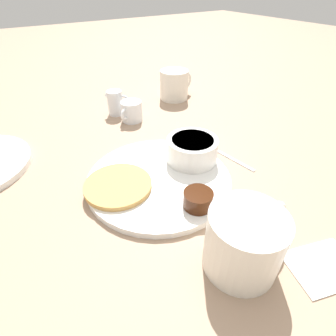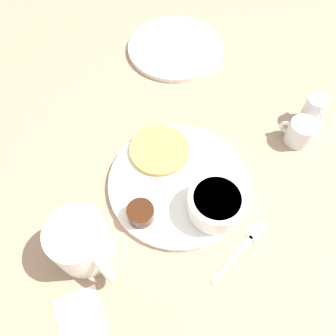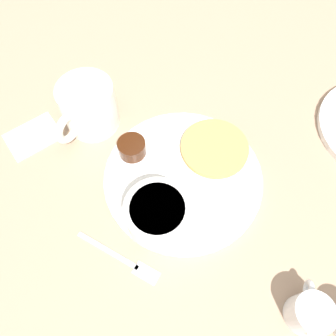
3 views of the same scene
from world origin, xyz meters
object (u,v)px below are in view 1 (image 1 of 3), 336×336
plate (159,179)px  coffee_mug (247,240)px  bowl (192,149)px  fork (220,152)px  creamer_pitcher_far (115,103)px  creamer_pitcher_near (132,111)px  second_mug (175,85)px

plate → coffee_mug: size_ratio=2.04×
bowl → fork: (-0.08, -0.00, -0.04)m
plate → bowl: 0.09m
plate → fork: (-0.16, -0.01, -0.00)m
creamer_pitcher_far → fork: bearing=109.6°
plate → creamer_pitcher_near: size_ratio=3.71×
bowl → creamer_pitcher_far: size_ratio=1.49×
creamer_pitcher_far → coffee_mug: bearing=84.6°
fork → creamer_pitcher_near: bearing=-69.8°
creamer_pitcher_near → coffee_mug: bearing=81.7°
coffee_mug → creamer_pitcher_near: bearing=-98.3°
creamer_pitcher_far → fork: (-0.11, 0.30, -0.03)m
coffee_mug → fork: 0.27m
creamer_pitcher_near → fork: 0.26m
plate → coffee_mug: bearing=91.9°
coffee_mug → fork: size_ratio=0.91×
creamer_pitcher_far → second_mug: bearing=-178.0°
plate → creamer_pitcher_near: creamer_pitcher_near is taller
fork → second_mug: bearing=-106.3°
bowl → fork: bearing=-179.6°
bowl → fork: 0.09m
fork → second_mug: (-0.09, -0.31, 0.04)m
second_mug → fork: bearing=73.7°
plate → second_mug: 0.41m
bowl → coffee_mug: 0.23m
fork → bowl: bearing=0.4°
coffee_mug → fork: (-0.15, -0.21, -0.04)m
plate → creamer_pitcher_near: (-0.07, -0.25, 0.02)m
creamer_pitcher_near → creamer_pitcher_far: 0.06m
bowl → creamer_pitcher_far: bearing=-84.6°
plate → bowl: bowl is taller
bowl → fork: size_ratio=0.70×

